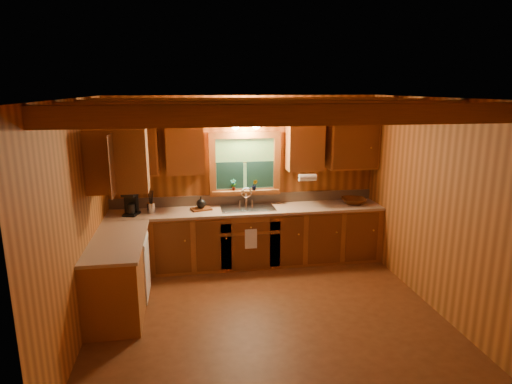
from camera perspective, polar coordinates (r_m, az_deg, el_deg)
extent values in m
plane|color=#5A3015|center=(5.57, 1.38, -15.61)|extent=(4.20, 4.20, 0.00)
plane|color=brown|center=(4.86, 1.56, 12.23)|extent=(4.20, 4.20, 0.00)
plane|color=brown|center=(6.88, -1.48, 1.72)|extent=(4.20, 0.00, 4.20)
plane|color=brown|center=(3.33, 7.69, -11.67)|extent=(4.20, 0.00, 4.20)
plane|color=brown|center=(5.12, -22.36, -3.51)|extent=(0.00, 3.80, 3.80)
plane|color=brown|center=(5.82, 22.24, -1.52)|extent=(0.00, 3.80, 3.80)
cube|color=brown|center=(3.69, 5.10, 10.06)|extent=(4.20, 0.14, 0.18)
cube|color=brown|center=(4.47, 2.53, 10.70)|extent=(4.20, 0.14, 0.18)
cube|color=brown|center=(5.26, 0.72, 11.14)|extent=(4.20, 0.14, 0.18)
cube|color=brown|center=(6.05, -0.63, 11.45)|extent=(4.20, 0.14, 0.18)
cube|color=brown|center=(6.82, -1.08, -5.99)|extent=(4.20, 0.62, 0.86)
cube|color=brown|center=(5.79, -17.50, -10.30)|extent=(0.62, 1.60, 0.86)
cube|color=tan|center=(6.68, -1.10, -2.35)|extent=(4.20, 0.66, 0.04)
cube|color=tan|center=(5.63, -17.73, -6.10)|extent=(0.64, 1.60, 0.04)
cube|color=tan|center=(6.94, -1.45, -0.90)|extent=(4.20, 0.02, 0.16)
cube|color=white|center=(5.94, -14.14, -9.48)|extent=(0.02, 0.60, 0.80)
cube|color=brown|center=(6.61, -16.13, 5.45)|extent=(0.78, 0.34, 0.78)
cube|color=brown|center=(6.56, -9.33, 5.74)|extent=(0.55, 0.34, 0.78)
cube|color=brown|center=(6.81, 6.42, 6.12)|extent=(0.55, 0.34, 0.78)
cube|color=brown|center=(7.06, 12.56, 6.14)|extent=(0.78, 0.34, 0.78)
cube|color=brown|center=(5.62, -19.66, 3.83)|extent=(0.34, 1.10, 0.78)
cube|color=brown|center=(6.73, -1.47, 7.49)|extent=(1.12, 0.08, 0.10)
cube|color=brown|center=(6.89, -1.43, 0.02)|extent=(1.12, 0.08, 0.10)
cube|color=brown|center=(6.75, -5.75, 3.57)|extent=(0.10, 0.08, 0.80)
cube|color=brown|center=(6.88, 2.77, 3.82)|extent=(0.10, 0.08, 0.80)
cube|color=#4B7C34|center=(6.83, -1.49, 3.76)|extent=(0.92, 0.01, 0.80)
cube|color=#123330|center=(6.81, -3.45, 2.20)|extent=(0.42, 0.02, 0.42)
cube|color=#123330|center=(6.87, 0.53, 2.33)|extent=(0.42, 0.02, 0.42)
cylinder|color=black|center=(6.80, -1.46, 3.89)|extent=(0.92, 0.01, 0.01)
cube|color=brown|center=(6.84, -1.38, 0.10)|extent=(1.06, 0.14, 0.04)
cylinder|color=black|center=(6.71, -1.48, 9.44)|extent=(0.08, 0.03, 0.08)
cylinder|color=black|center=(6.64, -2.28, 9.39)|extent=(0.09, 0.17, 0.08)
cylinder|color=black|center=(6.67, -0.55, 9.41)|extent=(0.09, 0.17, 0.08)
sphere|color=#FFE0A5|center=(6.58, -2.73, 8.73)|extent=(0.13, 0.13, 0.13)
sphere|color=#FFE0A5|center=(6.62, 0.05, 8.78)|extent=(0.13, 0.13, 0.13)
cylinder|color=white|center=(6.70, 6.77, 1.91)|extent=(0.27, 0.11, 0.11)
cube|color=white|center=(6.49, -0.67, -6.19)|extent=(0.18, 0.01, 0.30)
cube|color=silver|center=(6.69, -1.11, -2.12)|extent=(0.82, 0.48, 0.02)
cube|color=#262628|center=(6.68, -2.72, -2.73)|extent=(0.34, 0.40, 0.14)
cube|color=#262628|center=(6.73, 0.50, -2.58)|extent=(0.34, 0.40, 0.14)
cylinder|color=silver|center=(6.83, -1.33, -0.87)|extent=(0.04, 0.04, 0.22)
torus|color=silver|center=(6.75, -1.26, -0.09)|extent=(0.16, 0.02, 0.16)
cube|color=black|center=(6.60, -16.04, -2.78)|extent=(0.19, 0.23, 0.03)
cube|color=black|center=(6.63, -16.06, -1.26)|extent=(0.19, 0.08, 0.31)
cube|color=black|center=(6.50, -16.23, -0.31)|extent=(0.19, 0.21, 0.04)
cylinder|color=black|center=(6.55, -16.12, -2.11)|extent=(0.12, 0.12, 0.14)
cylinder|color=silver|center=(6.63, -13.62, -2.02)|extent=(0.12, 0.12, 0.15)
cylinder|color=black|center=(6.58, -13.84, -0.76)|extent=(0.03, 0.04, 0.22)
cylinder|color=black|center=(6.59, -13.69, -0.73)|extent=(0.01, 0.01, 0.22)
cylinder|color=black|center=(6.60, -13.55, -0.70)|extent=(0.03, 0.04, 0.22)
cylinder|color=black|center=(6.61, -13.44, -0.68)|extent=(0.04, 0.06, 0.22)
cube|color=#603114|center=(6.66, -7.21, -2.22)|extent=(0.34, 0.28, 0.03)
sphere|color=black|center=(6.64, -7.23, -1.52)|extent=(0.14, 0.14, 0.14)
cylinder|color=black|center=(6.61, -7.26, -0.76)|extent=(0.02, 0.02, 0.04)
imported|color=#48230C|center=(7.10, 12.69, -1.17)|extent=(0.46, 0.46, 0.09)
imported|color=#603114|center=(6.79, -2.98, 0.96)|extent=(0.10, 0.07, 0.18)
imported|color=#603114|center=(6.80, -0.20, 0.94)|extent=(0.11, 0.10, 0.17)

